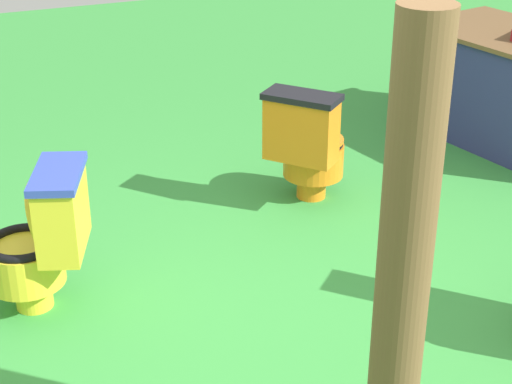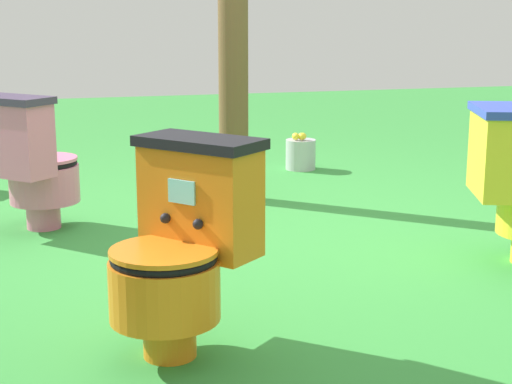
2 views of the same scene
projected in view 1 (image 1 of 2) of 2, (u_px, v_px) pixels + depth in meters
The scene contains 4 objects.
ground at pixel (299, 360), 3.69m from camera, with size 14.00×14.00×0.00m, color green.
toilet_yellow at pixel (42, 239), 3.93m from camera, with size 0.55×0.60×0.73m.
toilet_orange at pixel (308, 145), 4.96m from camera, with size 0.63×0.64×0.73m.
wooden_post at pixel (403, 272), 2.70m from camera, with size 0.18×0.18×1.75m, color brown.
Camera 1 is at (2.69, -1.34, 2.29)m, focal length 58.49 mm.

